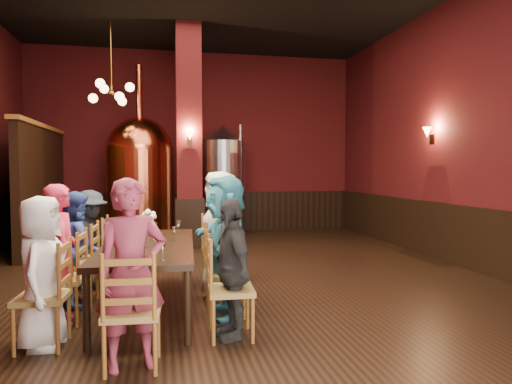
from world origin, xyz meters
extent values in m
plane|color=black|center=(0.00, 0.00, 0.00)|extent=(10.00, 10.00, 0.00)
cube|color=#4B1011|center=(0.00, 5.00, 2.25)|extent=(8.00, 0.02, 4.50)
cube|color=#4B1011|center=(4.00, 0.00, 2.25)|extent=(0.02, 10.00, 4.50)
cube|color=black|center=(3.96, 0.00, 0.50)|extent=(0.08, 9.90, 1.00)
cube|color=black|center=(0.00, 4.96, 0.50)|extent=(7.90, 0.08, 1.00)
cube|color=#4B1011|center=(-0.30, 2.80, 2.25)|extent=(0.58, 0.58, 4.50)
cube|color=black|center=(-3.20, 3.20, 1.20)|extent=(0.22, 3.50, 2.40)
cube|color=black|center=(-1.00, -1.30, 0.72)|extent=(1.13, 2.45, 0.06)
cylinder|color=black|center=(-1.50, -2.41, 0.34)|extent=(0.07, 0.07, 0.69)
cylinder|color=black|center=(-0.62, -2.46, 0.34)|extent=(0.07, 0.07, 0.69)
cylinder|color=black|center=(-1.38, -0.14, 0.34)|extent=(0.07, 0.07, 0.69)
cylinder|color=black|center=(-0.50, -0.19, 0.34)|extent=(0.07, 0.07, 0.69)
imported|color=white|center=(-1.90, -2.25, 0.68)|extent=(0.48, 0.69, 1.36)
imported|color=#BE203E|center=(-1.87, -1.58, 0.72)|extent=(0.46, 0.59, 1.45)
imported|color=navy|center=(-1.83, -0.92, 0.67)|extent=(0.50, 0.72, 1.34)
imported|color=#1D212B|center=(-1.79, -0.25, 0.66)|extent=(0.76, 0.97, 1.32)
imported|color=black|center=(-0.21, -2.35, 0.66)|extent=(0.46, 0.82, 1.32)
imported|color=teal|center=(-0.17, -1.68, 0.77)|extent=(0.59, 1.46, 1.54)
imported|color=beige|center=(-0.13, -1.02, 0.79)|extent=(0.54, 0.79, 1.57)
imported|color=#191F32|center=(-0.10, -0.35, 0.63)|extent=(0.45, 0.67, 1.27)
imported|color=maroon|center=(-1.09, -2.85, 0.77)|extent=(0.63, 0.49, 1.53)
cylinder|color=black|center=(-1.31, 3.81, 0.09)|extent=(1.63, 1.63, 0.18)
cylinder|color=#DA5B32|center=(-1.31, 3.81, 1.09)|extent=(1.92, 1.92, 1.81)
sphere|color=#DA5B32|center=(-1.31, 3.81, 2.00)|extent=(1.45, 1.45, 1.45)
cylinder|color=#DA5B32|center=(-1.31, 3.81, 3.27)|extent=(0.15, 0.15, 1.18)
cylinder|color=#B2B2B7|center=(0.59, 4.26, 1.13)|extent=(1.37, 1.37, 2.26)
cone|color=#B2B2B7|center=(0.59, 4.26, 2.44)|extent=(1.08, 1.08, 0.36)
cylinder|color=#B2B2B7|center=(0.95, 3.90, 1.35)|extent=(0.07, 0.07, 2.53)
cylinder|color=white|center=(-1.01, -0.64, 0.84)|extent=(0.10, 0.10, 0.18)
camera|label=1|loc=(-0.84, -6.58, 1.61)|focal=32.00mm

